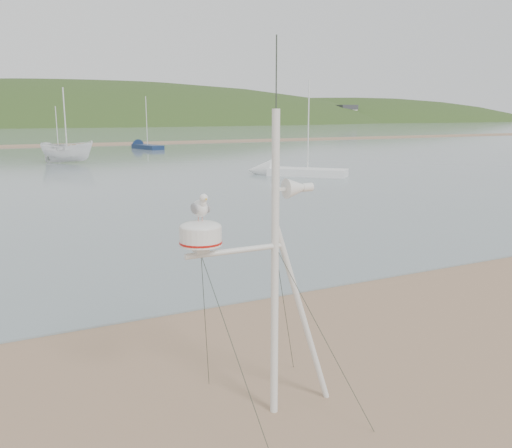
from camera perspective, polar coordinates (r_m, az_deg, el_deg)
name	(u,v)px	position (r m, az deg, el deg)	size (l,w,h in m)	color
ground	(116,440)	(7.86, -14.52, -21.15)	(560.00, 560.00, 0.00)	#89694F
hill_ridge	(37,172)	(243.51, -22.04, 5.08)	(620.00, 180.00, 80.00)	#263C18
mast_rig	(272,332)	(7.61, 1.73, -11.25)	(2.29, 2.45, 5.18)	silver
boat_white	(66,134)	(49.09, -19.37, 8.96)	(1.87, 1.93, 4.98)	white
sailboat_dark_mid	(61,150)	(62.38, -19.84, 7.29)	(2.92, 5.39, 5.29)	black
sailboat_white_near	(282,171)	(37.55, 2.71, 5.58)	(6.08, 6.19, 6.93)	white
sailboat_blue_far	(141,146)	(68.13, -12.05, 8.02)	(3.11, 6.94, 6.72)	#152649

